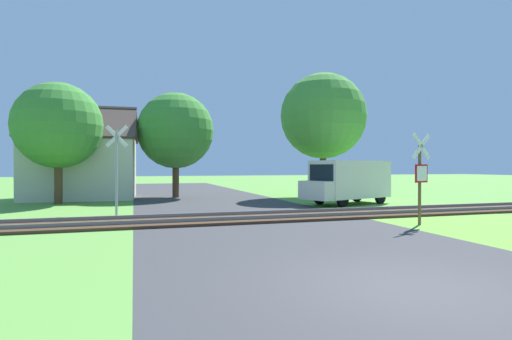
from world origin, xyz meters
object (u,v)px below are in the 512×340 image
house (83,166)px  mail_truck (348,180)px  crossing_sign_far (116,164)px  tree_left (58,126)px  tree_right (323,116)px  tree_center (176,131)px  stop_sign_near (420,174)px

house → mail_truck: (13.50, -7.95, -0.76)m
crossing_sign_far → tree_left: (-3.08, 6.19, 2.00)m
tree_right → tree_center: size_ratio=1.20×
stop_sign_near → mail_truck: bearing=-114.8°
stop_sign_near → crossing_sign_far: (-9.71, 5.53, 0.36)m
house → tree_left: (-0.77, -3.45, 2.05)m
tree_right → house: bearing=167.8°
tree_center → tree_left: bearing=-156.1°
stop_sign_near → house: (-12.02, 15.16, 0.31)m
tree_center → house: bearing=173.0°
tree_right → mail_truck: bearing=-101.7°
stop_sign_near → tree_center: bearing=-78.9°
tree_center → mail_truck: tree_center is taller
stop_sign_near → tree_center: size_ratio=0.46×
crossing_sign_far → tree_right: (12.18, 6.50, 3.10)m
stop_sign_near → house: bearing=-64.8°
tree_left → mail_truck: size_ratio=1.20×
stop_sign_near → house: house is taller
tree_left → mail_truck: (14.27, -4.51, -2.81)m
tree_left → mail_truck: tree_left is taller
house → tree_right: (14.49, -3.14, 3.15)m
house → stop_sign_near: bearing=-49.2°
tree_left → mail_truck: 15.23m
crossing_sign_far → house: bearing=118.2°
stop_sign_near → tree_center: (-6.53, 14.49, 2.50)m
stop_sign_near → tree_right: 12.76m
tree_right → tree_left: bearing=-178.8°
tree_center → mail_truck: bearing=-42.3°
house → mail_truck: bearing=-28.1°
crossing_sign_far → tree_right: bearing=42.8°
stop_sign_near → crossing_sign_far: crossing_sign_far is taller
house → tree_left: tree_left is taller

